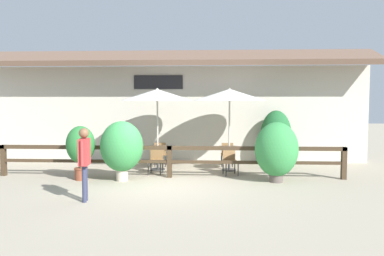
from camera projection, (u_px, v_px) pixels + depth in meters
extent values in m
plane|color=#9E937F|center=(165.00, 185.00, 10.20)|extent=(60.00, 60.00, 0.00)
cube|color=#BCB7A8|center=(179.00, 114.00, 14.25)|extent=(14.00, 0.40, 3.60)
cube|color=brown|center=(177.00, 57.00, 13.56)|extent=(14.28, 1.48, 0.70)
cube|color=black|center=(158.00, 82.00, 13.98)|extent=(1.83, 0.04, 0.51)
cube|color=#3D2D1E|center=(169.00, 148.00, 11.18)|extent=(10.40, 0.14, 0.11)
cube|color=#3D2D1E|center=(169.00, 162.00, 11.21)|extent=(10.40, 0.10, 0.09)
cube|color=#3D2D1E|center=(3.00, 160.00, 11.48)|extent=(0.14, 0.14, 0.95)
cube|color=#3D2D1E|center=(169.00, 162.00, 11.21)|extent=(0.14, 0.14, 0.95)
cube|color=#3D2D1E|center=(344.00, 163.00, 10.93)|extent=(0.14, 0.14, 0.95)
cylinder|color=#B7B2A8|center=(158.00, 135.00, 12.43)|extent=(0.06, 0.06, 2.36)
cone|color=silver|center=(157.00, 95.00, 12.34)|extent=(2.41, 2.41, 0.39)
sphere|color=#B2ADA3|center=(157.00, 89.00, 12.32)|extent=(0.07, 0.07, 0.07)
cylinder|color=#4C3826|center=(158.00, 147.00, 12.46)|extent=(0.88, 0.88, 0.05)
cylinder|color=#333333|center=(158.00, 159.00, 12.49)|extent=(0.07, 0.07, 0.73)
cylinder|color=#333333|center=(158.00, 169.00, 12.51)|extent=(0.48, 0.48, 0.03)
cube|color=olive|center=(156.00, 161.00, 11.70)|extent=(0.44, 0.44, 0.05)
cube|color=olive|center=(157.00, 153.00, 11.87)|extent=(0.40, 0.06, 0.40)
cylinder|color=#2D2D2D|center=(148.00, 169.00, 11.55)|extent=(0.04, 0.04, 0.39)
cylinder|color=#2D2D2D|center=(160.00, 169.00, 11.51)|extent=(0.04, 0.04, 0.39)
cylinder|color=#2D2D2D|center=(151.00, 167.00, 11.92)|extent=(0.04, 0.04, 0.39)
cylinder|color=#2D2D2D|center=(163.00, 167.00, 11.88)|extent=(0.04, 0.04, 0.39)
cube|color=olive|center=(161.00, 154.00, 13.27)|extent=(0.42, 0.42, 0.05)
cube|color=olive|center=(160.00, 148.00, 13.06)|extent=(0.40, 0.04, 0.40)
cylinder|color=#2D2D2D|center=(167.00, 159.00, 13.46)|extent=(0.04, 0.04, 0.39)
cylinder|color=#2D2D2D|center=(157.00, 159.00, 13.48)|extent=(0.04, 0.04, 0.39)
cylinder|color=#2D2D2D|center=(166.00, 161.00, 13.08)|extent=(0.04, 0.04, 0.39)
cylinder|color=#2D2D2D|center=(155.00, 161.00, 13.10)|extent=(0.04, 0.04, 0.39)
cylinder|color=#B7B2A8|center=(229.00, 135.00, 12.34)|extent=(0.06, 0.06, 2.36)
cone|color=silver|center=(230.00, 95.00, 12.25)|extent=(2.41, 2.41, 0.39)
sphere|color=#B2ADA3|center=(230.00, 89.00, 12.23)|extent=(0.07, 0.07, 0.07)
cylinder|color=#4C3826|center=(229.00, 148.00, 12.37)|extent=(0.88, 0.88, 0.05)
cylinder|color=#333333|center=(229.00, 159.00, 12.39)|extent=(0.07, 0.07, 0.73)
cylinder|color=#333333|center=(229.00, 170.00, 12.42)|extent=(0.48, 0.48, 0.03)
cube|color=olive|center=(231.00, 162.00, 11.60)|extent=(0.50, 0.50, 0.05)
cube|color=olive|center=(229.00, 154.00, 11.77)|extent=(0.40, 0.12, 0.40)
cylinder|color=#2D2D2D|center=(226.00, 170.00, 11.39)|extent=(0.04, 0.04, 0.39)
cylinder|color=#2D2D2D|center=(238.00, 170.00, 11.45)|extent=(0.04, 0.04, 0.39)
cylinder|color=#2D2D2D|center=(223.00, 168.00, 11.77)|extent=(0.04, 0.04, 0.39)
cylinder|color=#2D2D2D|center=(235.00, 167.00, 11.83)|extent=(0.04, 0.04, 0.39)
cube|color=olive|center=(227.00, 154.00, 13.19)|extent=(0.43, 0.43, 0.05)
cube|color=olive|center=(227.00, 149.00, 12.98)|extent=(0.40, 0.04, 0.40)
cylinder|color=#2D2D2D|center=(232.00, 160.00, 13.38)|extent=(0.04, 0.04, 0.39)
cylinder|color=#2D2D2D|center=(221.00, 160.00, 13.40)|extent=(0.04, 0.04, 0.39)
cylinder|color=#2D2D2D|center=(233.00, 161.00, 13.01)|extent=(0.04, 0.04, 0.39)
cylinder|color=#2D2D2D|center=(222.00, 161.00, 13.02)|extent=(0.04, 0.04, 0.39)
cylinder|color=#564C47|center=(276.00, 177.00, 10.58)|extent=(0.38, 0.38, 0.28)
cylinder|color=#564C47|center=(276.00, 173.00, 10.58)|extent=(0.41, 0.41, 0.04)
ellipsoid|color=#338442|center=(277.00, 149.00, 10.53)|extent=(1.21, 1.09, 1.54)
cylinder|color=#B7AD99|center=(122.00, 174.00, 10.76)|extent=(0.34, 0.34, 0.38)
cylinder|color=#B7AD99|center=(122.00, 168.00, 10.75)|extent=(0.37, 0.37, 0.04)
ellipsoid|color=#338442|center=(122.00, 146.00, 10.70)|extent=(1.22, 1.10, 1.45)
cylinder|color=brown|center=(81.00, 174.00, 10.88)|extent=(0.36, 0.36, 0.35)
cylinder|color=brown|center=(81.00, 169.00, 10.87)|extent=(0.39, 0.39, 0.04)
cylinder|color=brown|center=(81.00, 162.00, 10.85)|extent=(0.07, 0.07, 0.32)
ellipsoid|color=#287033|center=(81.00, 144.00, 10.82)|extent=(0.83, 0.75, 1.08)
cylinder|color=#9E4C33|center=(275.00, 160.00, 13.53)|extent=(0.28, 0.28, 0.31)
cylinder|color=#9E4C33|center=(276.00, 157.00, 13.52)|extent=(0.30, 0.30, 0.04)
ellipsoid|color=#1E5B2D|center=(276.00, 135.00, 13.47)|extent=(1.10, 0.99, 1.79)
cylinder|color=#2D334C|center=(86.00, 182.00, 8.58)|extent=(0.09, 0.09, 0.84)
cylinder|color=#2D334C|center=(84.00, 184.00, 8.42)|extent=(0.09, 0.09, 0.84)
cube|color=#B23333|center=(84.00, 152.00, 8.45)|extent=(0.27, 0.48, 0.60)
cylinder|color=#B23333|center=(86.00, 150.00, 8.71)|extent=(0.07, 0.07, 0.57)
cylinder|color=#B23333|center=(82.00, 153.00, 8.19)|extent=(0.07, 0.07, 0.57)
sphere|color=brown|center=(84.00, 133.00, 8.42)|extent=(0.23, 0.23, 0.23)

